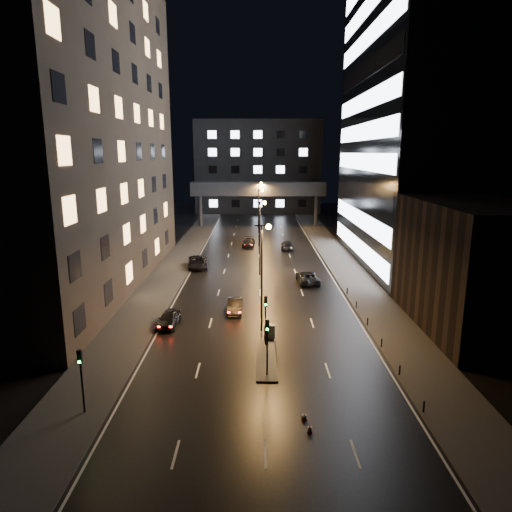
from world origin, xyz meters
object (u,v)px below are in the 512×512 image
(car_away_d, at_px, (249,242))
(car_toward_b, at_px, (287,245))
(car_away_c, at_px, (198,262))
(car_toward_a, at_px, (308,277))
(utility_cabinet, at_px, (270,332))
(car_away_b, at_px, (235,306))
(car_away_a, at_px, (169,319))

(car_away_d, bearing_deg, car_toward_b, -14.92)
(car_away_c, xyz_separation_m, car_toward_a, (15.12, -7.93, -0.07))
(utility_cabinet, bearing_deg, car_away_c, 121.32)
(car_away_b, bearing_deg, utility_cabinet, -64.66)
(car_away_b, bearing_deg, car_away_c, 109.23)
(car_away_d, xyz_separation_m, car_toward_b, (6.71, -2.33, 0.00))
(car_away_a, bearing_deg, car_toward_a, 48.71)
(car_away_b, height_order, car_toward_b, car_toward_b)
(car_toward_a, xyz_separation_m, car_toward_b, (-1.23, 21.09, -0.03))
(car_toward_a, height_order, car_toward_b, car_toward_a)
(car_away_a, bearing_deg, car_away_b, 36.08)
(car_away_b, height_order, car_away_c, car_away_c)
(car_toward_a, relative_size, car_toward_b, 1.08)
(car_away_d, relative_size, car_toward_a, 0.92)
(car_away_c, relative_size, car_away_d, 1.18)
(car_toward_b, bearing_deg, utility_cabinet, 87.81)
(car_away_c, distance_m, car_away_d, 17.08)
(car_away_a, height_order, utility_cabinet, utility_cabinet)
(car_away_b, distance_m, car_toward_a, 14.11)
(car_away_a, xyz_separation_m, car_away_b, (6.22, 3.90, -0.03))
(car_away_c, xyz_separation_m, utility_cabinet, (9.70, -26.42, 0.01))
(car_away_a, xyz_separation_m, car_away_d, (7.11, 38.33, -0.01))
(car_away_d, bearing_deg, car_away_b, -87.25)
(car_away_a, relative_size, car_toward_a, 0.80)
(car_away_d, bearing_deg, car_toward_a, -67.05)
(car_away_c, relative_size, utility_cabinet, 4.33)
(car_away_a, bearing_deg, car_toward_b, 72.98)
(car_away_d, bearing_deg, car_away_c, -110.65)
(car_toward_a, bearing_deg, car_away_a, 41.01)
(car_away_c, bearing_deg, utility_cabinet, -76.50)
(car_away_b, xyz_separation_m, car_away_c, (-6.29, 18.94, 0.11))
(utility_cabinet, bearing_deg, car_away_a, 170.77)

